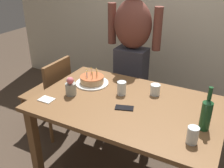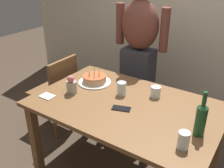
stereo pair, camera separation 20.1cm
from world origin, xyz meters
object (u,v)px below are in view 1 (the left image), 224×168
Objects in this scene: wine_bottle at (206,113)px; cell_phone at (124,108)px; water_glass_near at (155,90)px; water_glass_side at (193,135)px; napkin_stack at (47,100)px; flower_vase at (71,86)px; water_glass_far at (122,88)px; dining_chair at (52,91)px; person_man_bearded at (132,52)px; birthday_cake at (92,80)px.

cell_phone is (-0.59, -0.01, -0.12)m from wine_bottle.
wine_bottle reaches higher than cell_phone.
water_glass_near is 0.81× the size of water_glass_side.
wine_bottle is at bearing 9.14° from napkin_stack.
wine_bottle is 1.10m from flower_vase.
napkin_stack is (-0.51, -0.38, -0.05)m from water_glass_far.
wine_bottle reaches higher than dining_chair.
person_man_bearded is at bearing 107.18° from water_glass_far.
dining_chair is at bearing 163.49° from water_glass_side.
water_glass_side reaches higher than water_glass_near.
cell_phone is 0.96m from person_man_bearded.
person_man_bearded is (0.17, 0.90, 0.05)m from flower_vase.
water_glass_far is 0.14× the size of dining_chair.
wine_bottle is at bearing 80.34° from dining_chair.
flower_vase is at bearing 58.71° from dining_chair.
water_glass_near is at bearing 92.28° from dining_chair.
water_glass_far is at bearing -9.82° from birthday_cake.
wine_bottle is at bearing -14.46° from water_glass_far.
dining_chair is (-0.49, 0.29, -0.30)m from flower_vase.
birthday_cake reaches higher than napkin_stack.
water_glass_near is 0.55× the size of flower_vase.
water_glass_far is 0.68× the size of flower_vase.
dining_chair reaches higher than cell_phone.
wine_bottle is (0.04, 0.19, 0.07)m from water_glass_side.
flower_vase reaches higher than napkin_stack.
napkin_stack is at bearing -179.56° from water_glass_side.
water_glass_near is 0.74m from person_man_bearded.
person_man_bearded is (-0.93, 0.87, 0.01)m from wine_bottle.
flower_vase is (-1.10, -0.03, -0.04)m from wine_bottle.
cell_phone is (-0.14, -0.33, -0.04)m from water_glass_near.
cell_phone is at bearing 74.02° from dining_chair.
water_glass_side is 0.07× the size of person_man_bearded.
person_man_bearded is 0.96m from dining_chair.
water_glass_far reaches higher than water_glass_side.
water_glass_far is (-0.26, -0.13, 0.01)m from water_glass_near.
dining_chair reaches higher than water_glass_near.
person_man_bearded is at bearing 74.74° from napkin_stack.
birthday_cake is at bearing 80.49° from flower_vase.
water_glass_side is at bearing 0.44° from napkin_stack.
person_man_bearded reaches higher than water_glass_far.
wine_bottle is (1.05, -0.24, 0.09)m from birthday_cake.
cell_phone is 1.05m from dining_chair.
dining_chair is (-0.53, 0.03, -0.26)m from birthday_cake.
water_glass_far is 0.73m from person_man_bearded.
wine_bottle is 0.19× the size of person_man_bearded.
person_man_bearded reaches higher than napkin_stack.
person_man_bearded reaches higher than birthday_cake.
person_man_bearded is 1.90× the size of dining_chair.
cell_phone is at bearing -58.57° from water_glass_far.
birthday_cake is 2.61× the size of water_glass_far.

